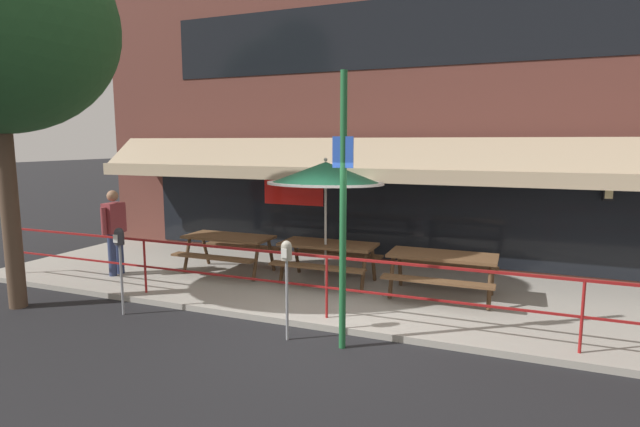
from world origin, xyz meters
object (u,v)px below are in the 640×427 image
at_px(picnic_table_right, 442,263).
at_px(pedestrian_walking, 114,228).
at_px(picnic_table_centre, 328,251).
at_px(parking_meter_far, 287,260).
at_px(picnic_table_left, 229,243).
at_px(patio_umbrella_centre, 326,174).
at_px(parking_meter_near, 120,245).
at_px(street_sign_pole, 343,210).

xyz_separation_m(picnic_table_right, pedestrian_walking, (-6.32, -0.91, 0.35)).
bearing_deg(pedestrian_walking, picnic_table_right, 8.18).
relative_size(picnic_table_centre, parking_meter_far, 1.27).
distance_m(picnic_table_right, pedestrian_walking, 6.39).
xyz_separation_m(picnic_table_left, patio_umbrella_centre, (2.15, -0.07, 1.47)).
distance_m(picnic_table_left, picnic_table_right, 4.29).
bearing_deg(parking_meter_near, pedestrian_walking, 136.09).
xyz_separation_m(parking_meter_near, parking_meter_far, (2.90, 0.05, 0.00)).
bearing_deg(parking_meter_far, picnic_table_left, 134.98).
distance_m(picnic_table_left, patio_umbrella_centre, 2.60).
relative_size(picnic_table_centre, pedestrian_walking, 1.05).
bearing_deg(street_sign_pole, parking_meter_far, -178.10).
height_order(picnic_table_right, street_sign_pole, street_sign_pole).
height_order(patio_umbrella_centre, street_sign_pole, street_sign_pole).
bearing_deg(picnic_table_right, parking_meter_far, -125.96).
bearing_deg(street_sign_pole, picnic_table_right, 68.28).
height_order(picnic_table_left, street_sign_pole, street_sign_pole).
distance_m(picnic_table_left, parking_meter_far, 3.59).
relative_size(picnic_table_left, pedestrian_walking, 1.05).
relative_size(picnic_table_centre, patio_umbrella_centre, 0.76).
height_order(picnic_table_left, pedestrian_walking, pedestrian_walking).
xyz_separation_m(patio_umbrella_centre, parking_meter_far, (0.38, -2.45, -1.03)).
distance_m(picnic_table_left, picnic_table_centre, 2.15).
xyz_separation_m(picnic_table_left, picnic_table_right, (4.29, -0.08, 0.00)).
distance_m(parking_meter_near, street_sign_pole, 3.78).
bearing_deg(picnic_table_right, patio_umbrella_centre, 179.60).
relative_size(pedestrian_walking, parking_meter_far, 1.20).
distance_m(pedestrian_walking, street_sign_pole, 5.62).
xyz_separation_m(picnic_table_left, pedestrian_walking, (-2.03, -0.99, 0.35)).
height_order(picnic_table_centre, parking_meter_near, parking_meter_near).
height_order(picnic_table_centre, pedestrian_walking, pedestrian_walking).
xyz_separation_m(pedestrian_walking, street_sign_pole, (5.36, -1.51, 0.83)).
bearing_deg(parking_meter_far, patio_umbrella_centre, 98.71).
xyz_separation_m(picnic_table_left, parking_meter_near, (-0.38, -2.58, 0.44)).
xyz_separation_m(picnic_table_right, parking_meter_near, (-4.67, -2.49, 0.44)).
relative_size(picnic_table_centre, parking_meter_near, 1.27).
relative_size(picnic_table_right, street_sign_pole, 0.49).
bearing_deg(patio_umbrella_centre, pedestrian_walking, -167.53).
height_order(picnic_table_left, patio_umbrella_centre, patio_umbrella_centre).
bearing_deg(picnic_table_centre, picnic_table_right, -3.91).
bearing_deg(street_sign_pole, patio_umbrella_centre, 116.01).
xyz_separation_m(parking_meter_far, street_sign_pole, (0.81, 0.03, 0.74)).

